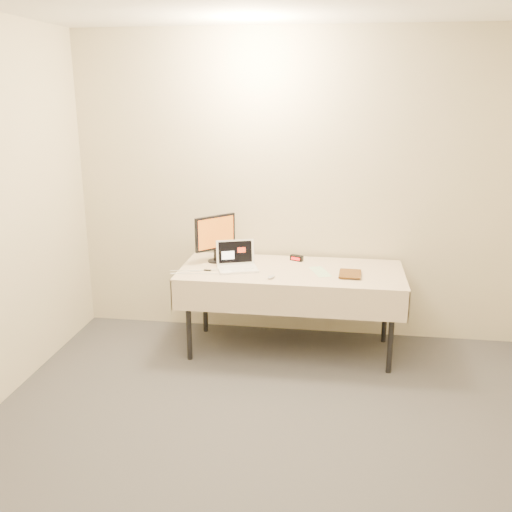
# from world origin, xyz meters

# --- Properties ---
(back_wall) EXTENTS (4.00, 0.10, 2.70)m
(back_wall) POSITION_xyz_m (0.00, 2.50, 1.35)
(back_wall) COLOR beige
(back_wall) RESTS_ON ground
(table) EXTENTS (1.86, 0.81, 0.74)m
(table) POSITION_xyz_m (0.00, 2.05, 0.68)
(table) COLOR black
(table) RESTS_ON ground
(laptop) EXTENTS (0.39, 0.36, 0.23)m
(laptop) POSITION_xyz_m (-0.46, 2.02, 0.79)
(laptop) COLOR white
(laptop) RESTS_ON table
(monitor) EXTENTS (0.30, 0.31, 0.41)m
(monitor) POSITION_xyz_m (-0.67, 2.18, 0.98)
(monitor) COLOR black
(monitor) RESTS_ON table
(book) EXTENTS (0.17, 0.03, 0.23)m
(book) POSITION_xyz_m (0.40, 1.96, 0.85)
(book) COLOR #90581A
(book) RESTS_ON table
(alarm_clock) EXTENTS (0.12, 0.09, 0.05)m
(alarm_clock) POSITION_xyz_m (0.02, 2.31, 0.76)
(alarm_clock) COLOR black
(alarm_clock) RESTS_ON table
(clicker) EXTENTS (0.08, 0.10, 0.02)m
(clicker) POSITION_xyz_m (-0.14, 1.79, 0.75)
(clicker) COLOR #B6B6B8
(clicker) RESTS_ON table
(paper_form) EXTENTS (0.20, 0.31, 0.00)m
(paper_form) POSITION_xyz_m (0.24, 2.02, 0.74)
(paper_form) COLOR #BBECBF
(paper_form) RESTS_ON table
(usb_dongle) EXTENTS (0.06, 0.02, 0.01)m
(usb_dongle) POSITION_xyz_m (-0.69, 1.91, 0.74)
(usb_dongle) COLOR black
(usb_dongle) RESTS_ON table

